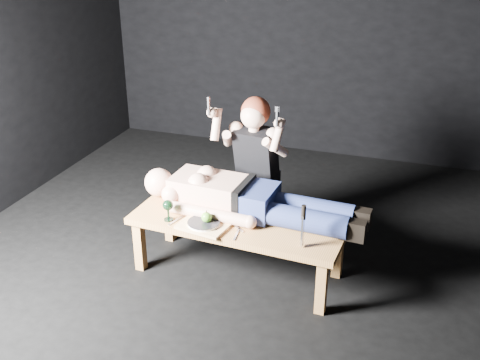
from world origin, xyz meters
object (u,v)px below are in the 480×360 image
Objects in this scene: serving_tray at (204,225)px; goblet at (168,210)px; kneeling_woman at (260,165)px; lying_man at (251,196)px; carving_knife at (303,226)px; table at (238,247)px.

goblet is at bearing 178.13° from serving_tray.
serving_tray is at bearing -94.96° from kneeling_woman.
carving_knife is at bearing -32.75° from lying_man.
goblet is (-0.48, -0.16, 0.31)m from table.
kneeling_woman is at bearing 102.81° from lying_man.
goblet is (-0.46, -0.77, -0.10)m from kneeling_woman.
goblet is at bearing -147.94° from lying_man.
carving_knife is (0.72, -0.04, 0.15)m from serving_tray.
lying_man is at bearing 68.79° from table.
goblet reaches higher than serving_tray.
carving_knife reaches higher than serving_tray.
carving_knife is (0.53, -0.21, 0.38)m from table.
lying_man is 0.48m from kneeling_woman.
table is 0.73m from kneeling_woman.
carving_knife is (1.00, -0.05, 0.08)m from goblet.
serving_tray is 2.15× the size of goblet.
table is 1.24× the size of kneeling_woman.
table is 4.53× the size of serving_tray.
lying_man is 0.62m from goblet.
serving_tray is 0.74m from carving_knife.
table is 0.68m from carving_knife.
table is 5.02× the size of carving_knife.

